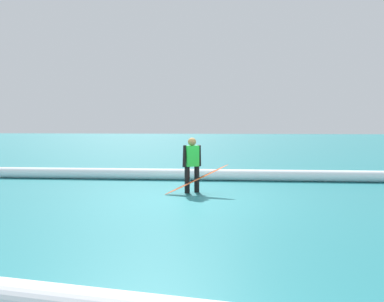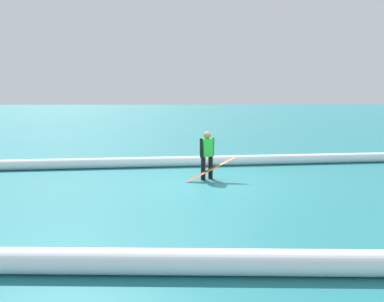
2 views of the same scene
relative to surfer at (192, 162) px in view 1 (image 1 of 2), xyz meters
The scene contains 4 objects.
ground_plane 1.05m from the surfer, 99.79° to the left, with size 181.68×181.68×0.00m, color #23777D.
surfer is the anchor object (origin of this frame).
surfboard 0.53m from the surfer, 120.94° to the left, with size 1.69×0.48×0.82m.
wave_crest_foreground 2.60m from the surfer, 53.21° to the right, with size 0.37×0.37×17.68m, color white.
Camera 1 is at (-1.13, 7.93, 1.73)m, focal length 30.50 mm.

